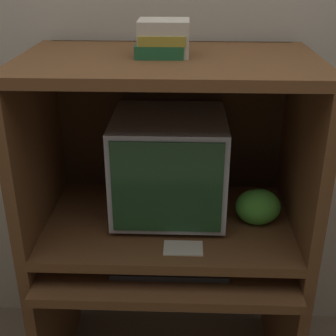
{
  "coord_description": "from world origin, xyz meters",
  "views": [
    {
      "loc": [
        0.06,
        -1.24,
        1.69
      ],
      "look_at": [
        -0.0,
        0.3,
        0.97
      ],
      "focal_mm": 50.0,
      "sensor_mm": 36.0,
      "label": 1
    }
  ],
  "objects_px": {
    "snack_bag": "(258,207)",
    "storage_box": "(164,38)",
    "crt_monitor": "(168,165)",
    "book_stack": "(161,46)",
    "mouse": "(243,267)",
    "keyboard": "(170,265)"
  },
  "relations": [
    {
      "from": "book_stack",
      "to": "storage_box",
      "type": "relative_size",
      "value": 0.99
    },
    {
      "from": "snack_bag",
      "to": "storage_box",
      "type": "height_order",
      "value": "storage_box"
    },
    {
      "from": "crt_monitor",
      "to": "keyboard",
      "type": "relative_size",
      "value": 1.0
    },
    {
      "from": "keyboard",
      "to": "storage_box",
      "type": "relative_size",
      "value": 2.52
    },
    {
      "from": "book_stack",
      "to": "snack_bag",
      "type": "bearing_deg",
      "value": -2.02
    },
    {
      "from": "storage_box",
      "to": "keyboard",
      "type": "bearing_deg",
      "value": -81.37
    },
    {
      "from": "snack_bag",
      "to": "mouse",
      "type": "bearing_deg",
      "value": -112.55
    },
    {
      "from": "keyboard",
      "to": "storage_box",
      "type": "xyz_separation_m",
      "value": [
        -0.03,
        0.18,
        0.77
      ]
    },
    {
      "from": "crt_monitor",
      "to": "book_stack",
      "type": "distance_m",
      "value": 0.45
    },
    {
      "from": "keyboard",
      "to": "mouse",
      "type": "distance_m",
      "value": 0.26
    },
    {
      "from": "snack_bag",
      "to": "storage_box",
      "type": "xyz_separation_m",
      "value": [
        -0.35,
        0.03,
        0.61
      ]
    },
    {
      "from": "crt_monitor",
      "to": "snack_bag",
      "type": "relative_size",
      "value": 2.47
    },
    {
      "from": "storage_box",
      "to": "snack_bag",
      "type": "bearing_deg",
      "value": -5.04
    },
    {
      "from": "book_stack",
      "to": "storage_box",
      "type": "height_order",
      "value": "storage_box"
    },
    {
      "from": "crt_monitor",
      "to": "snack_bag",
      "type": "distance_m",
      "value": 0.37
    },
    {
      "from": "mouse",
      "to": "storage_box",
      "type": "relative_size",
      "value": 0.36
    },
    {
      "from": "storage_box",
      "to": "mouse",
      "type": "bearing_deg",
      "value": -32.13
    },
    {
      "from": "snack_bag",
      "to": "storage_box",
      "type": "bearing_deg",
      "value": 174.96
    },
    {
      "from": "storage_box",
      "to": "book_stack",
      "type": "bearing_deg",
      "value": -115.05
    },
    {
      "from": "snack_bag",
      "to": "book_stack",
      "type": "distance_m",
      "value": 0.68
    },
    {
      "from": "crt_monitor",
      "to": "book_stack",
      "type": "xyz_separation_m",
      "value": [
        -0.02,
        -0.06,
        0.45
      ]
    },
    {
      "from": "snack_bag",
      "to": "book_stack",
      "type": "bearing_deg",
      "value": 177.98
    }
  ]
}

